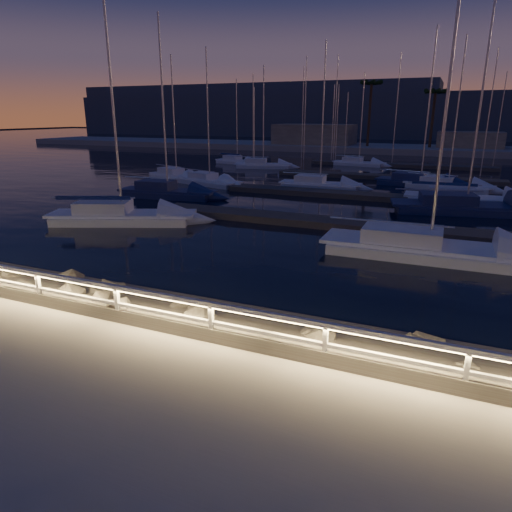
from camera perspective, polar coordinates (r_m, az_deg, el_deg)
The scene contains 22 objects.
ground at distance 12.57m, azimuth -9.61°, elevation -9.44°, with size 400.00×400.00×0.00m, color #9F988F.
harbor_water at distance 41.56m, azimuth 14.49°, elevation 7.65°, with size 400.00×440.00×0.60m.
guard_rail at distance 12.28m, azimuth -10.06°, elevation -6.15°, with size 44.11×0.12×1.06m.
riprap at distance 12.20m, azimuth 21.38°, elevation -12.39°, with size 27.19×3.06×1.27m.
floating_docks at distance 42.73m, azimuth 14.83°, elevation 8.64°, with size 22.00×36.00×0.40m.
far_shore at distance 83.80m, azimuth 19.41°, elevation 12.70°, with size 160.00×14.00×5.20m.
palm_left at distance 82.70m, azimuth 14.24°, elevation 19.93°, with size 3.00×3.00×11.20m.
palm_center at distance 82.51m, azimuth 21.50°, elevation 18.37°, with size 3.00×3.00×9.70m.
distant_hills at distance 145.82m, azimuth 12.64°, elevation 16.55°, with size 230.00×37.50×18.00m.
sailboat_a at distance 36.59m, azimuth -11.24°, elevation 7.93°, with size 7.93×3.26×13.20m.
sailboat_b at distance 28.49m, azimuth -16.80°, elevation 4.94°, with size 8.77×5.49×14.55m.
sailboat_c at distance 36.25m, azimuth 24.54°, elevation 6.60°, with size 8.69×2.85×14.60m.
sailboat_d at distance 22.11m, azimuth 20.21°, elevation 1.14°, with size 9.69×3.10×16.25m.
sailboat_e at distance 46.38m, azimuth -10.02°, elevation 9.87°, with size 7.01×3.99×11.60m.
sailboat_f at distance 40.71m, azimuth 7.75°, elevation 8.95°, with size 7.14×2.42×12.00m.
sailboat_g at distance 43.07m, azimuth 22.63°, elevation 8.23°, with size 7.52×3.53×12.31m.
sailboat_h at distance 33.08m, azimuth 24.37°, elevation 5.74°, with size 9.81×4.61×16.00m.
sailboat_i at distance 56.11m, azimuth 0.72°, elevation 11.38°, with size 7.08×3.65×11.69m.
sailboat_j at distance 42.65m, azimuth -5.97°, elevation 9.38°, with size 7.16×4.00×11.77m.
sailboat_k at distance 44.15m, azimuth 19.62°, elevation 8.77°, with size 8.12×3.75×13.31m.
sailboat_m at distance 61.07m, azimuth -2.48°, elevation 11.82°, with size 6.37×2.98×10.53m.
sailboat_n at distance 60.15m, azimuth 12.57°, elevation 11.34°, with size 6.72×2.85×11.10m.
Camera 1 is at (6.28, -9.33, 5.60)m, focal length 32.00 mm.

